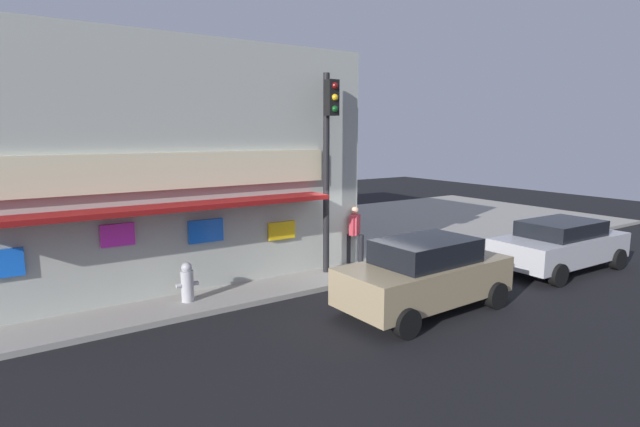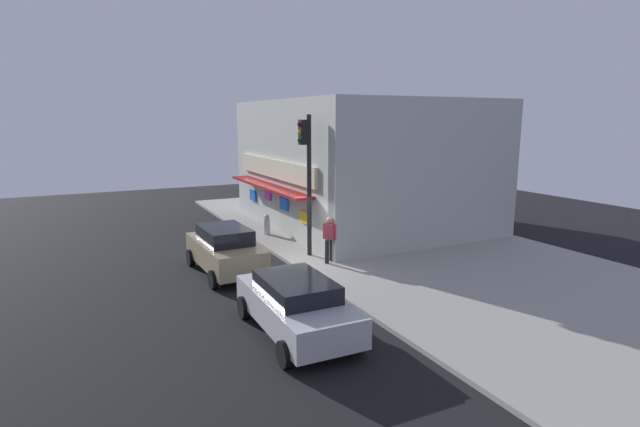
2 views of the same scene
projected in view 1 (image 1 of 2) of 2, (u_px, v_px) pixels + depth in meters
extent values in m
plane|color=black|center=(370.00, 282.00, 13.62)|extent=(48.16, 48.16, 0.00)
cube|color=gray|center=(274.00, 242.00, 18.21)|extent=(32.11, 11.21, 0.13)
cube|color=#ADB2A8|center=(117.00, 159.00, 15.39)|extent=(11.83, 9.48, 6.28)
cube|color=beige|center=(160.00, 171.00, 11.44)|extent=(8.99, 0.16, 0.87)
cube|color=maroon|center=(166.00, 208.00, 11.29)|extent=(8.52, 0.90, 0.12)
cube|color=blue|center=(0.00, 264.00, 9.93)|extent=(0.84, 0.08, 0.59)
cube|color=#E533CC|center=(118.00, 235.00, 11.12)|extent=(0.74, 0.08, 0.52)
cube|color=blue|center=(206.00, 231.00, 12.29)|extent=(0.90, 0.08, 0.58)
cube|color=yellow|center=(282.00, 230.00, 13.51)|extent=(0.81, 0.08, 0.49)
cylinder|color=black|center=(326.00, 175.00, 13.69)|extent=(0.18, 0.18, 5.57)
cube|color=black|center=(332.00, 98.00, 13.14)|extent=(0.32, 0.28, 0.95)
sphere|color=maroon|center=(335.00, 86.00, 12.96)|extent=(0.18, 0.18, 0.18)
sphere|color=yellow|center=(335.00, 97.00, 13.01)|extent=(0.18, 0.18, 0.18)
sphere|color=#0F4C19|center=(335.00, 109.00, 13.06)|extent=(0.18, 0.18, 0.18)
cylinder|color=#B2B2B7|center=(187.00, 286.00, 11.60)|extent=(0.30, 0.30, 0.74)
sphere|color=#B2B2B7|center=(187.00, 268.00, 11.52)|extent=(0.25, 0.25, 0.25)
cylinder|color=#B2B2B7|center=(179.00, 286.00, 11.48)|extent=(0.12, 0.10, 0.10)
cylinder|color=#B2B2B7|center=(196.00, 283.00, 11.71)|extent=(0.12, 0.10, 0.10)
cylinder|color=#2D2D2D|center=(305.00, 250.00, 15.12)|extent=(0.55, 0.55, 0.79)
cylinder|color=black|center=(361.00, 250.00, 14.88)|extent=(0.22, 0.22, 0.91)
cylinder|color=black|center=(348.00, 248.00, 15.02)|extent=(0.22, 0.22, 0.91)
cube|color=#B2333F|center=(355.00, 225.00, 14.82)|extent=(0.48, 0.44, 0.61)
sphere|color=tan|center=(355.00, 210.00, 14.75)|extent=(0.22, 0.22, 0.22)
cylinder|color=#B2333F|center=(357.00, 224.00, 15.04)|extent=(0.14, 0.14, 0.55)
cylinder|color=#B2333F|center=(353.00, 227.00, 14.61)|extent=(0.14, 0.14, 0.55)
cube|color=#9E8966|center=(425.00, 280.00, 11.30)|extent=(4.29, 1.94, 0.84)
cube|color=black|center=(426.00, 251.00, 11.19)|extent=(2.34, 1.59, 0.54)
cylinder|color=black|center=(437.00, 277.00, 12.94)|extent=(0.65, 0.24, 0.64)
cylinder|color=black|center=(496.00, 295.00, 11.50)|extent=(0.65, 0.24, 0.64)
cylinder|color=black|center=(350.00, 299.00, 11.24)|extent=(0.65, 0.24, 0.64)
cylinder|color=black|center=(407.00, 323.00, 9.80)|extent=(0.65, 0.24, 0.64)
cube|color=#B7B7BC|center=(560.00, 248.00, 14.69)|extent=(4.47, 1.95, 0.75)
cube|color=black|center=(561.00, 228.00, 14.59)|extent=(2.42, 1.62, 0.45)
cylinder|color=black|center=(559.00, 247.00, 16.36)|extent=(0.64, 0.23, 0.64)
cylinder|color=black|center=(618.00, 259.00, 14.80)|extent=(0.64, 0.23, 0.64)
cylinder|color=black|center=(499.00, 260.00, 14.70)|extent=(0.64, 0.23, 0.64)
cylinder|color=black|center=(558.00, 275.00, 13.14)|extent=(0.64, 0.23, 0.64)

